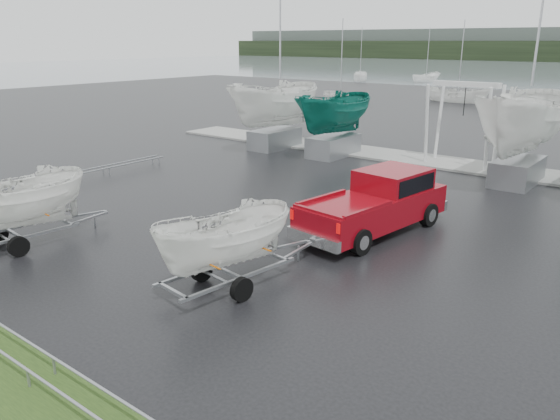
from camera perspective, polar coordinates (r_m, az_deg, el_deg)
The scene contains 15 objects.
ground_plane at distance 19.65m, azimuth -4.94°, elevation -0.57°, with size 120.00×120.00×0.00m, color black.
dock at distance 30.15m, azimuth 12.15°, elevation 5.50°, with size 30.00×3.00×0.12m, color #979892.
pickup_truck at distance 18.10m, azimuth 10.36°, elevation 0.99°, with size 2.75×6.04×1.94m.
trailer_hitched at distance 13.16m, azimuth -5.83°, elevation 1.81°, with size 1.84×3.73×4.61m.
trailer_parked at distance 17.70m, azimuth -27.06°, elevation 5.10°, with size 1.97×3.70×5.25m.
boat_hoist at distance 28.46m, azimuth 18.63°, elevation 9.67°, with size 3.30×2.18×4.12m.
keelboat_0 at distance 31.55m, azimuth -0.55°, elevation 14.27°, with size 2.73×3.20×10.91m.
keelboat_1 at distance 29.50m, azimuth 5.79°, elevation 12.65°, with size 2.32×3.20×7.26m.
keelboat_2 at distance 25.42m, azimuth 24.69°, elevation 12.95°, with size 2.99×3.20×11.18m.
mast_rack_0 at distance 26.87m, azimuth -17.74°, elevation 4.31°, with size 0.56×6.50×0.06m.
mast_rack_2 at distance 11.26m, azimuth -23.76°, elevation -14.49°, with size 7.00×0.56×0.06m.
moored_boat_0 at distance 53.76m, azimuth 6.31°, elevation 10.77°, with size 3.16×3.15×10.96m.
moored_boat_1 at distance 59.80m, azimuth 18.03°, elevation 10.69°, with size 2.67×2.61×11.31m.
moored_boat_4 at distance 88.88m, azimuth 8.35°, elevation 13.23°, with size 2.91×2.94×10.83m.
moored_boat_6 at distance 87.41m, azimuth 14.99°, elevation 12.78°, with size 2.70×2.74×10.96m.
Camera 1 is at (12.81, -13.64, 6.00)m, focal length 35.00 mm.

